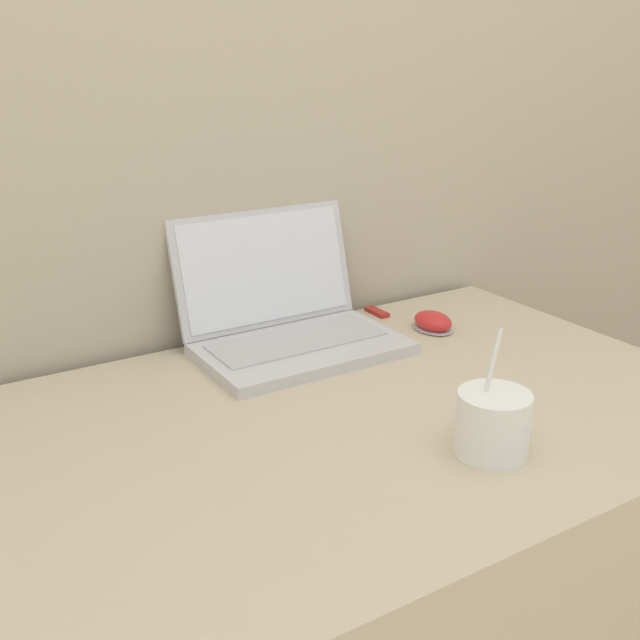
{
  "coord_description": "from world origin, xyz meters",
  "views": [
    {
      "loc": [
        -0.54,
        -0.45,
        1.24
      ],
      "look_at": [
        0.07,
        0.53,
        0.82
      ],
      "focal_mm": 42.0,
      "sensor_mm": 36.0,
      "label": 1
    }
  ],
  "objects_px": {
    "drink_cup": "(493,422)",
    "computer_mouse": "(433,322)",
    "laptop": "(288,318)",
    "usb_stick": "(377,312)"
  },
  "relations": [
    {
      "from": "laptop",
      "to": "computer_mouse",
      "type": "xyz_separation_m",
      "value": [
        0.27,
        -0.07,
        -0.04
      ]
    },
    {
      "from": "usb_stick",
      "to": "computer_mouse",
      "type": "bearing_deg",
      "value": -73.49
    },
    {
      "from": "computer_mouse",
      "to": "usb_stick",
      "type": "distance_m",
      "value": 0.13
    },
    {
      "from": "drink_cup",
      "to": "computer_mouse",
      "type": "relative_size",
      "value": 1.92
    },
    {
      "from": "laptop",
      "to": "computer_mouse",
      "type": "height_order",
      "value": "laptop"
    },
    {
      "from": "computer_mouse",
      "to": "laptop",
      "type": "bearing_deg",
      "value": 164.61
    },
    {
      "from": "computer_mouse",
      "to": "usb_stick",
      "type": "xyz_separation_m",
      "value": [
        -0.04,
        0.13,
        -0.01
      ]
    },
    {
      "from": "drink_cup",
      "to": "computer_mouse",
      "type": "height_order",
      "value": "drink_cup"
    },
    {
      "from": "laptop",
      "to": "usb_stick",
      "type": "xyz_separation_m",
      "value": [
        0.23,
        0.05,
        -0.05
      ]
    },
    {
      "from": "laptop",
      "to": "drink_cup",
      "type": "bearing_deg",
      "value": -85.19
    }
  ]
}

